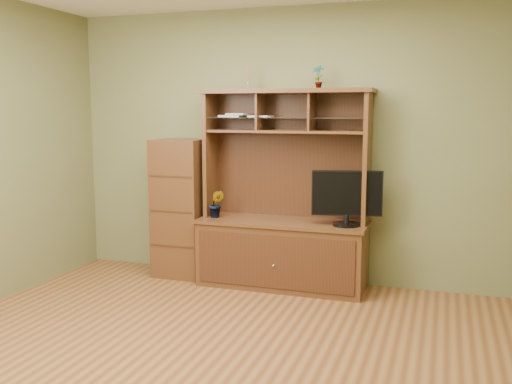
% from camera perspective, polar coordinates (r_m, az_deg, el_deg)
% --- Properties ---
extents(room, '(4.54, 4.04, 2.74)m').
position_cam_1_polar(room, '(3.82, -5.06, 2.87)').
color(room, brown).
rests_on(room, ground).
extents(media_hutch, '(1.66, 0.61, 1.90)m').
position_cam_1_polar(media_hutch, '(5.55, 2.72, -4.10)').
color(media_hutch, '#432713').
rests_on(media_hutch, room).
extents(monitor, '(0.64, 0.25, 0.51)m').
position_cam_1_polar(monitor, '(5.26, 9.06, -0.46)').
color(monitor, black).
rests_on(monitor, media_hutch).
extents(orchid_plant, '(0.17, 0.15, 0.27)m').
position_cam_1_polar(orchid_plant, '(5.63, -3.97, -1.20)').
color(orchid_plant, '#375F20').
rests_on(orchid_plant, media_hutch).
extents(top_plant, '(0.13, 0.10, 0.22)m').
position_cam_1_polar(top_plant, '(5.43, 6.24, 11.39)').
color(top_plant, '#255C20').
rests_on(top_plant, media_hutch).
extents(reed_diffuser, '(0.06, 0.06, 0.28)m').
position_cam_1_polar(reed_diffuser, '(5.62, -0.79, 11.33)').
color(reed_diffuser, silver).
rests_on(reed_diffuser, media_hutch).
extents(magazines, '(0.53, 0.19, 0.04)m').
position_cam_1_polar(magazines, '(5.63, -1.32, 7.65)').
color(magazines, silver).
rests_on(magazines, media_hutch).
extents(side_cabinet, '(0.50, 0.46, 1.41)m').
position_cam_1_polar(side_cabinet, '(5.92, -7.50, -1.58)').
color(side_cabinet, '#432713').
rests_on(side_cabinet, room).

